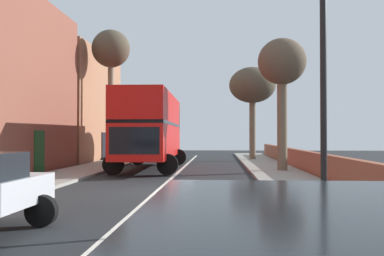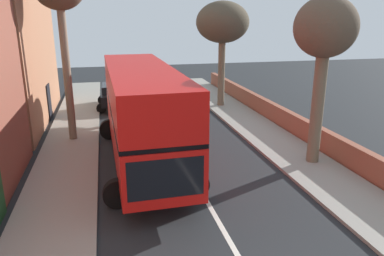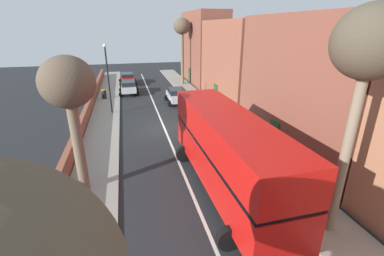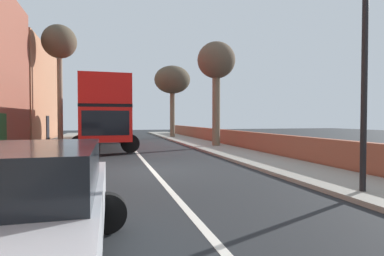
% 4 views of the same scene
% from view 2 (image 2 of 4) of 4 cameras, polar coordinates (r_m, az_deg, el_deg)
% --- Properties ---
extents(double_decker_bus, '(3.71, 10.73, 4.06)m').
position_cam_2_polar(double_decker_bus, '(15.20, -7.76, 2.89)').
color(double_decker_bus, red).
rests_on(double_decker_bus, ground).
extents(parked_car_black_left_3, '(2.55, 4.03, 1.66)m').
position_cam_2_polar(parked_car_black_left_3, '(25.39, -11.78, 5.11)').
color(parked_car_black_left_3, black).
rests_on(parked_car_black_left_3, ground).
extents(street_tree_right_1, '(2.42, 2.42, 6.65)m').
position_cam_2_polar(street_tree_right_1, '(15.42, 19.88, 13.54)').
color(street_tree_right_1, brown).
rests_on(street_tree_right_1, sidewalk_right).
extents(street_tree_right_3, '(3.45, 3.45, 6.83)m').
position_cam_2_polar(street_tree_right_3, '(24.88, 4.75, 15.80)').
color(street_tree_right_3, brown).
rests_on(street_tree_right_3, sidewalk_right).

